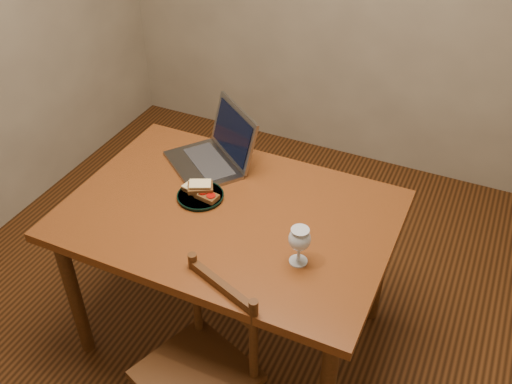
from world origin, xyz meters
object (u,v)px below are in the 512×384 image
at_px(table, 230,227).
at_px(laptop, 217,150).
at_px(chair, 200,364).
at_px(plate, 200,196).
at_px(milk_glass, 299,246).

xyz_separation_m(table, laptop, (-0.20, 0.29, 0.15)).
bearing_deg(chair, plate, 137.44).
xyz_separation_m(table, plate, (-0.15, 0.03, 0.09)).
height_order(table, laptop, laptop).
distance_m(table, milk_glass, 0.42).
distance_m(table, plate, 0.18).
distance_m(plate, milk_glass, 0.54).
xyz_separation_m(chair, laptop, (-0.33, 0.78, 0.37)).
bearing_deg(milk_glass, laptop, 142.10).
bearing_deg(plate, table, -11.04).
bearing_deg(plate, milk_glass, -19.36).
height_order(milk_glass, laptop, laptop).
bearing_deg(chair, table, 124.21).
relative_size(chair, laptop, 1.03).
bearing_deg(chair, milk_glass, 76.62).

